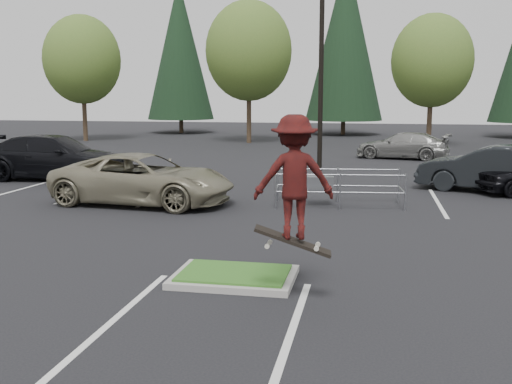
% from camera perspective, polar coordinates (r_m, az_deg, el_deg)
% --- Properties ---
extents(ground, '(120.00, 120.00, 0.00)m').
position_cam_1_polar(ground, '(11.11, -2.07, -8.39)').
color(ground, black).
rests_on(ground, ground).
extents(grass_median, '(2.20, 1.60, 0.16)m').
position_cam_1_polar(grass_median, '(11.08, -2.07, -8.00)').
color(grass_median, '#9E9993').
rests_on(grass_median, ground).
extents(stall_lines, '(22.62, 17.60, 0.01)m').
position_cam_1_polar(stall_lines, '(17.09, -1.95, -2.06)').
color(stall_lines, silver).
rests_on(stall_lines, ground).
extents(light_pole, '(0.70, 0.60, 10.12)m').
position_cam_1_polar(light_pole, '(22.41, 6.23, 12.31)').
color(light_pole, '#9E9993').
rests_on(light_pole, ground).
extents(decid_a, '(5.44, 5.44, 8.91)m').
position_cam_1_polar(decid_a, '(45.26, -16.21, 11.77)').
color(decid_a, '#38281C').
rests_on(decid_a, ground).
extents(decid_b, '(5.89, 5.89, 9.64)m').
position_cam_1_polar(decid_b, '(41.78, -0.69, 13.00)').
color(decid_b, '#38281C').
rests_on(decid_b, ground).
extents(decid_c, '(5.12, 5.12, 8.38)m').
position_cam_1_polar(decid_c, '(40.34, 16.40, 11.64)').
color(decid_c, '#38281C').
rests_on(decid_c, ground).
extents(conif_a, '(5.72, 5.72, 13.00)m').
position_cam_1_polar(conif_a, '(53.04, -7.28, 13.29)').
color(conif_a, '#38281C').
rests_on(conif_a, ground).
extents(conif_b, '(6.38, 6.38, 14.50)m').
position_cam_1_polar(conif_b, '(51.05, 8.49, 14.27)').
color(conif_b, '#38281C').
rests_on(conif_b, ground).
extents(cart_corral, '(3.95, 1.78, 1.09)m').
position_cam_1_polar(cart_corral, '(18.33, 6.54, 0.82)').
color(cart_corral, gray).
rests_on(cart_corral, ground).
extents(skateboarder, '(1.42, 1.02, 2.26)m').
position_cam_1_polar(skateboarder, '(9.47, 3.58, 1.34)').
color(skateboarder, black).
rests_on(skateboarder, ground).
extents(car_l_tan, '(5.83, 3.12, 1.56)m').
position_cam_1_polar(car_l_tan, '(18.81, -10.68, 1.23)').
color(car_l_tan, gray).
rests_on(car_l_tan, ground).
extents(car_l_black, '(6.24, 2.88, 1.77)m').
position_cam_1_polar(car_l_black, '(25.21, -18.60, 3.17)').
color(car_l_black, black).
rests_on(car_l_black, ground).
extents(car_r_charc, '(5.19, 3.24, 1.62)m').
position_cam_1_polar(car_r_charc, '(22.33, 21.48, 2.08)').
color(car_r_charc, black).
rests_on(car_r_charc, ground).
extents(car_far_silver, '(5.10, 2.98, 1.39)m').
position_cam_1_polar(car_far_silver, '(32.46, 13.88, 4.33)').
color(car_far_silver, gray).
rests_on(car_far_silver, ground).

